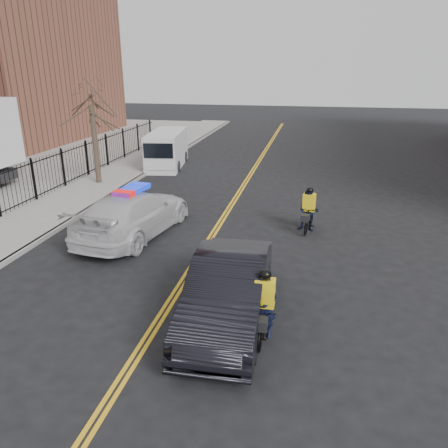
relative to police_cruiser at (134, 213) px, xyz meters
name	(u,v)px	position (x,y,z in m)	size (l,w,h in m)	color
ground	(181,285)	(2.89, -3.55, -0.85)	(120.00, 120.00, 0.00)	black
center_line_left	(230,204)	(2.81, 4.45, -0.85)	(0.10, 60.00, 0.01)	yellow
center_line_right	(233,205)	(2.97, 4.45, -0.85)	(0.10, 60.00, 0.01)	yellow
sidewalk	(82,194)	(-4.61, 4.45, -0.78)	(3.00, 60.00, 0.15)	gray
curb	(111,196)	(-3.11, 4.45, -0.78)	(0.20, 60.00, 0.15)	gray
iron_fence	(52,174)	(-6.11, 4.45, 0.15)	(0.12, 28.00, 2.00)	black
warehouse_far	(0,53)	(-20.11, 20.45, 6.15)	(14.00, 18.00, 14.00)	brown
street_tree	(93,118)	(-4.71, 6.45, 2.68)	(3.20, 3.20, 4.80)	#362B20
police_cruiser	(134,213)	(0.00, 0.00, 0.00)	(3.14, 6.10, 1.85)	silver
dark_sedan	(228,291)	(4.60, -5.11, -0.01)	(1.80, 5.15, 1.70)	black
cargo_van	(166,150)	(-2.59, 11.46, 0.20)	(2.58, 5.37, 2.16)	silver
cyclist_near	(264,314)	(5.55, -5.57, -0.25)	(0.62, 1.78, 1.74)	black
cyclist_far	(308,214)	(6.39, 1.76, -0.17)	(0.87, 1.78, 1.75)	black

